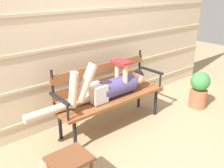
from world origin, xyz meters
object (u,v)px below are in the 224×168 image
reclining_person (108,87)px  footstool (70,165)px  potted_plant (199,89)px  park_bench (109,91)px

reclining_person → footstool: 1.23m
footstool → potted_plant: 2.49m
park_bench → reclining_person: bearing=-136.2°
park_bench → potted_plant: (1.42, -0.50, -0.18)m
reclining_person → footstool: reclining_person is taller
park_bench → reclining_person: size_ratio=0.92×
reclining_person → footstool: (-0.99, -0.66, -0.29)m
reclining_person → potted_plant: bearing=-16.1°
park_bench → potted_plant: 1.52m
reclining_person → footstool: size_ratio=4.54×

